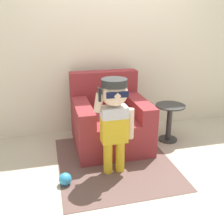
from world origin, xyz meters
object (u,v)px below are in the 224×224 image
Objects in this scene: armchair at (109,121)px; toy_ball at (65,179)px; person_child at (114,112)px; side_table at (169,119)px.

toy_ball is (-0.64, -0.78, -0.26)m from armchair.
person_child is at bearing 11.99° from toy_ball.
side_table is at bearing -7.31° from armchair.
toy_ball is (-1.44, -0.68, -0.24)m from side_table.
person_child is 2.05× the size of side_table.
side_table is (0.80, -0.10, -0.02)m from armchair.
side_table is 3.91× the size of toy_ball.
side_table is at bearing 25.29° from toy_ball.
person_child is 1.13m from side_table.
armchair is 1.86× the size of side_table.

